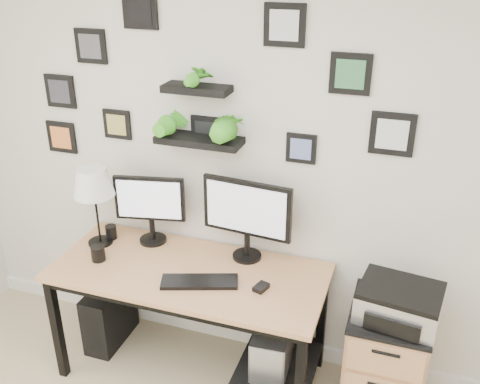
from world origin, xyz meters
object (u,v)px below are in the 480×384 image
at_px(desk, 197,285).
at_px(pc_tower_black, 110,314).
at_px(pc_tower_grey, 274,354).
at_px(file_cabinet, 384,359).
at_px(printer, 399,303).
at_px(monitor_left, 150,205).
at_px(mug, 98,253).
at_px(monitor_right, 247,214).
at_px(table_lamp, 93,184).

xyz_separation_m(desk, pc_tower_black, (-0.67, 0.05, -0.42)).
relative_size(pc_tower_grey, file_cabinet, 0.71).
bearing_deg(printer, monitor_left, 173.25).
xyz_separation_m(desk, mug, (-0.59, -0.11, 0.17)).
xyz_separation_m(monitor_left, mug, (-0.21, -0.30, -0.21)).
bearing_deg(mug, printer, 3.97).
relative_size(mug, pc_tower_black, 0.22).
bearing_deg(file_cabinet, desk, -177.01).
height_order(monitor_left, pc_tower_grey, monitor_left).
height_order(mug, pc_tower_black, mug).
xyz_separation_m(monitor_right, table_lamp, (-0.93, -0.13, 0.11)).
bearing_deg(file_cabinet, monitor_right, 170.71).
relative_size(monitor_left, pc_tower_grey, 0.93).
distance_m(monitor_right, printer, 0.96).
height_order(monitor_right, table_lamp, table_lamp).
relative_size(pc_tower_black, file_cabinet, 0.62).
bearing_deg(table_lamp, desk, -5.82).
xyz_separation_m(monitor_right, file_cabinet, (0.87, -0.14, -0.71)).
xyz_separation_m(mug, printer, (1.73, 0.12, -0.03)).
xyz_separation_m(pc_tower_grey, printer, (0.66, 0.00, 0.54)).
distance_m(monitor_left, monitor_right, 0.63).
height_order(table_lamp, pc_tower_grey, table_lamp).
bearing_deg(mug, monitor_right, 20.44).
relative_size(monitor_right, pc_tower_grey, 1.14).
bearing_deg(desk, monitor_right, 39.48).
bearing_deg(mug, pc_tower_black, 118.57).
bearing_deg(printer, desk, -179.42).
xyz_separation_m(table_lamp, mug, (0.10, -0.18, -0.36)).
height_order(monitor_right, pc_tower_grey, monitor_right).
distance_m(desk, pc_tower_black, 0.79).
relative_size(pc_tower_black, pc_tower_grey, 0.87).
distance_m(desk, mug, 0.62).
height_order(mug, file_cabinet, mug).
distance_m(pc_tower_grey, printer, 0.85).
bearing_deg(pc_tower_grey, monitor_left, 168.05).
relative_size(table_lamp, pc_tower_black, 1.22).
xyz_separation_m(table_lamp, printer, (1.83, -0.06, -0.39)).
height_order(mug, printer, printer).
bearing_deg(monitor_right, file_cabinet, -9.29).
relative_size(monitor_right, pc_tower_black, 1.31).
bearing_deg(printer, table_lamp, 178.18).
relative_size(desk, table_lamp, 3.15).
bearing_deg(file_cabinet, table_lamp, 179.63).
bearing_deg(printer, file_cabinet, 123.30).
xyz_separation_m(monitor_right, pc_tower_black, (-0.92, -0.15, -0.84)).
distance_m(monitor_left, table_lamp, 0.36).
bearing_deg(monitor_left, table_lamp, -158.19).
relative_size(monitor_left, mug, 4.80).
height_order(pc_tower_grey, file_cabinet, file_cabinet).
xyz_separation_m(table_lamp, pc_tower_black, (0.01, -0.02, -0.95)).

